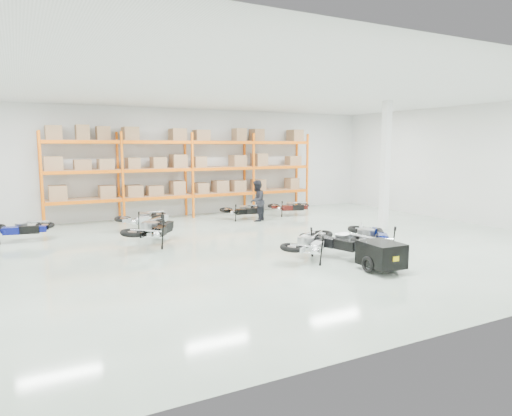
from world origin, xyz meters
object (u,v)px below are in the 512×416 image
moto_blue_centre (370,232)px  moto_silver_left (309,239)px  moto_black_far_left (152,225)px  trailer (381,255)px  moto_back_b (144,215)px  moto_back_c (243,208)px  moto_back_a (19,225)px  moto_back_d (290,204)px  person_back (257,201)px  moto_touring_right (339,236)px

moto_blue_centre → moto_silver_left: size_ratio=1.13×
moto_black_far_left → trailer: moto_black_far_left is taller
moto_blue_centre → moto_back_b: 7.98m
moto_back_c → moto_back_a: bearing=102.9°
moto_black_far_left → moto_back_d: bearing=-117.3°
moto_black_far_left → moto_back_b: 2.65m
moto_silver_left → moto_back_c: 6.84m
trailer → person_back: size_ratio=1.02×
moto_silver_left → moto_back_c: bearing=-49.1°
moto_back_a → moto_back_b: (3.95, 0.19, 0.01)m
moto_touring_right → person_back: person_back is taller
moto_back_b → moto_blue_centre: bearing=-159.3°
moto_silver_left → trailer: size_ratio=1.06×
moto_black_far_left → moto_touring_right: bearing=174.4°
moto_black_far_left → moto_back_d: (6.75, 3.09, -0.13)m
moto_blue_centre → moto_black_far_left: bearing=-1.2°
trailer → moto_silver_left: bearing=118.9°
moto_silver_left → moto_touring_right: (0.86, -0.15, 0.03)m
moto_touring_right → moto_blue_centre: bearing=-18.1°
moto_black_far_left → moto_back_a: bearing=3.7°
trailer → moto_black_far_left: bearing=129.0°
moto_touring_right → moto_back_d: size_ratio=1.18×
moto_back_a → person_back: (8.35, -0.03, 0.29)m
moto_back_b → person_back: person_back is taller
moto_back_b → person_back: size_ratio=1.06×
moto_back_a → moto_back_c: size_ratio=1.07×
person_back → trailer: bearing=40.8°
moto_back_d → moto_blue_centre: bearing=-176.1°
moto_silver_left → person_back: size_ratio=1.08×
moto_black_far_left → person_back: person_back is taller
moto_back_d → person_back: person_back is taller
moto_black_far_left → moto_back_c: 5.42m
moto_back_d → person_back: 2.09m
moto_black_far_left → person_back: bearing=-115.4°
moto_back_b → moto_back_c: bearing=-99.3°
moto_back_a → moto_back_b: 3.96m
moto_back_a → moto_back_c: (8.05, 0.59, -0.04)m
moto_touring_right → moto_back_c: bearing=70.1°
moto_blue_centre → trailer: (-1.04, -1.56, -0.20)m
moto_touring_right → moto_back_c: 6.87m
moto_back_b → moto_black_far_left: bearing=156.3°
moto_blue_centre → moto_back_c: (-0.55, 6.89, -0.12)m
moto_touring_right → moto_back_a: 9.82m
moto_blue_centre → moto_black_far_left: size_ratio=0.99×
moto_black_far_left → moto_back_b: (0.40, 2.61, -0.09)m
moto_silver_left → moto_black_far_left: size_ratio=0.87×
moto_black_far_left → moto_back_b: moto_black_far_left is taller
moto_black_far_left → moto_back_c: moto_black_far_left is taller
moto_touring_right → moto_back_b: size_ratio=1.08×
moto_blue_centre → moto_back_a: bearing=0.0°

